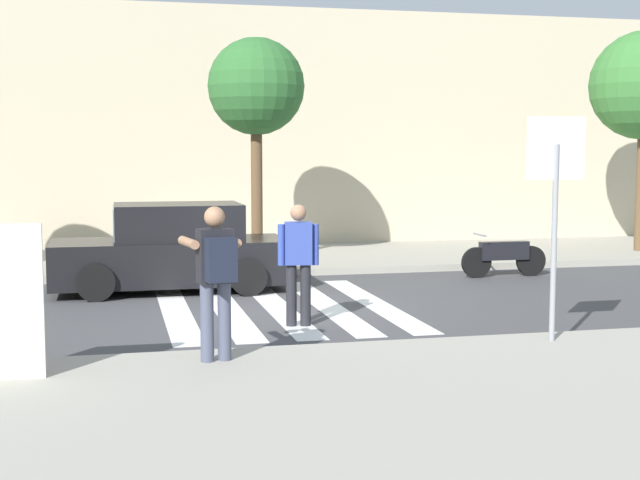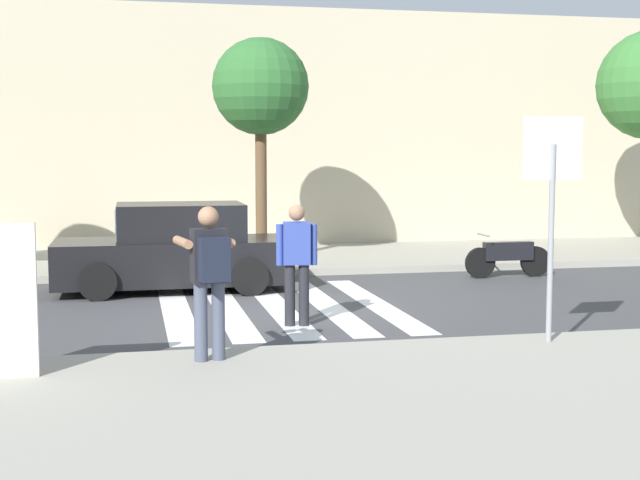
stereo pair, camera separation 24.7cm
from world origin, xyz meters
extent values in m
plane|color=#424244|center=(0.00, 0.00, 0.00)|extent=(120.00, 120.00, 0.00)
cube|color=#9E998C|center=(0.00, -6.20, 0.07)|extent=(60.00, 6.00, 0.14)
cube|color=#9E998C|center=(0.00, 6.00, 0.07)|extent=(60.00, 4.80, 0.14)
cube|color=beige|center=(0.00, 10.40, 3.01)|extent=(56.00, 4.00, 6.03)
cube|color=silver|center=(-1.60, 0.20, 0.00)|extent=(0.44, 5.20, 0.01)
cube|color=silver|center=(-0.80, 0.20, 0.00)|extent=(0.44, 5.20, 0.01)
cube|color=silver|center=(0.00, 0.20, 0.00)|extent=(0.44, 5.20, 0.01)
cube|color=silver|center=(0.80, 0.20, 0.00)|extent=(0.44, 5.20, 0.01)
cube|color=silver|center=(1.60, 0.20, 0.00)|extent=(0.44, 5.20, 0.01)
cylinder|color=gray|center=(2.72, -3.69, 1.35)|extent=(0.07, 0.07, 2.41)
cube|color=white|center=(2.72, -3.68, 2.50)|extent=(0.76, 0.03, 0.76)
cube|color=red|center=(2.72, -3.66, 2.50)|extent=(0.66, 0.02, 0.66)
cylinder|color=#474C60|center=(-1.53, -3.82, 0.58)|extent=(0.15, 0.15, 0.88)
cylinder|color=#474C60|center=(-1.33, -3.79, 0.58)|extent=(0.15, 0.15, 0.88)
cube|color=black|center=(-1.43, -3.80, 1.32)|extent=(0.41, 0.30, 0.60)
sphere|color=#A37556|center=(-1.43, -3.80, 1.75)|extent=(0.23, 0.23, 0.23)
cylinder|color=#A37556|center=(-1.71, -3.63, 1.46)|extent=(0.19, 0.59, 0.10)
cylinder|color=#A37556|center=(-1.23, -3.55, 1.46)|extent=(0.19, 0.59, 0.10)
cube|color=black|center=(-1.50, -3.41, 1.49)|extent=(0.15, 0.12, 0.10)
cube|color=black|center=(-1.39, -4.03, 1.30)|extent=(0.35, 0.25, 0.48)
cylinder|color=#232328|center=(-0.08, -1.35, 0.44)|extent=(0.15, 0.15, 0.88)
cylinder|color=#232328|center=(0.11, -1.38, 0.44)|extent=(0.15, 0.15, 0.88)
cube|color=#33479E|center=(0.01, -1.36, 1.18)|extent=(0.41, 0.29, 0.60)
sphere|color=#A37556|center=(0.01, -1.36, 1.61)|extent=(0.23, 0.23, 0.23)
cylinder|color=#33479E|center=(-0.22, -1.33, 1.16)|extent=(0.10, 0.10, 0.58)
cylinder|color=#33479E|center=(0.25, -1.40, 1.16)|extent=(0.10, 0.10, 0.58)
cube|color=black|center=(-1.55, 2.30, 0.53)|extent=(4.10, 1.70, 0.76)
cube|color=black|center=(-1.40, 2.30, 1.23)|extent=(2.20, 1.56, 0.64)
cube|color=slate|center=(-2.47, 2.30, 1.23)|extent=(0.10, 1.50, 0.54)
cube|color=slate|center=(-0.43, 2.30, 1.23)|extent=(0.10, 1.50, 0.51)
cylinder|color=black|center=(-2.82, 1.45, 0.32)|extent=(0.64, 0.22, 0.64)
cylinder|color=black|center=(-2.82, 3.15, 0.32)|extent=(0.64, 0.22, 0.64)
cylinder|color=black|center=(-0.28, 1.45, 0.32)|extent=(0.64, 0.22, 0.64)
cylinder|color=black|center=(-0.28, 3.15, 0.32)|extent=(0.64, 0.22, 0.64)
cylinder|color=black|center=(4.41, 2.60, 0.30)|extent=(0.60, 0.10, 0.60)
cylinder|color=black|center=(5.57, 2.60, 0.30)|extent=(0.60, 0.10, 0.60)
cube|color=black|center=(4.99, 2.60, 0.52)|extent=(1.00, 0.20, 0.36)
cylinder|color=gray|center=(4.47, 2.60, 0.85)|extent=(0.04, 0.60, 0.04)
cylinder|color=brown|center=(0.44, 4.95, 1.68)|extent=(0.24, 0.24, 3.07)
sphere|color=#2D662D|center=(0.44, 4.95, 3.82)|extent=(2.02, 2.02, 2.02)
camera|label=1|loc=(-2.52, -13.56, 2.46)|focal=50.00mm
camera|label=2|loc=(-2.28, -13.61, 2.46)|focal=50.00mm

